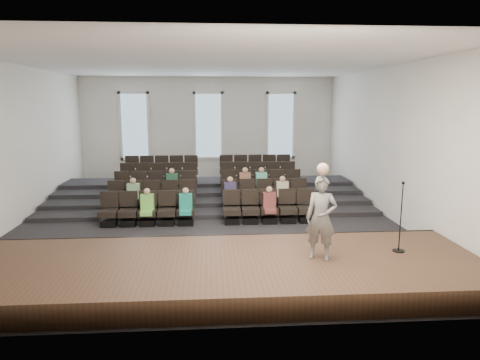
{
  "coord_description": "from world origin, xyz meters",
  "views": [
    {
      "loc": [
        0.05,
        -13.77,
        3.83
      ],
      "look_at": [
        1.07,
        0.5,
        1.21
      ],
      "focal_mm": 32.0,
      "sensor_mm": 36.0,
      "label": 1
    }
  ],
  "objects": [
    {
      "name": "wall_left",
      "position": [
        -6.02,
        0.0,
        2.5
      ],
      "size": [
        0.04,
        14.0,
        5.0
      ],
      "primitive_type": "cube",
      "color": "white",
      "rests_on": "ground"
    },
    {
      "name": "risers",
      "position": [
        0.0,
        3.17,
        0.2
      ],
      "size": [
        11.8,
        4.8,
        0.6
      ],
      "color": "black",
      "rests_on": "ground"
    },
    {
      "name": "seating_rows",
      "position": [
        -0.0,
        1.54,
        0.68
      ],
      "size": [
        6.8,
        4.7,
        1.67
      ],
      "color": "black",
      "rests_on": "ground"
    },
    {
      "name": "speaker",
      "position": [
        2.4,
        -5.12,
        1.4
      ],
      "size": [
        0.77,
        0.66,
        1.8
      ],
      "primitive_type": "imported",
      "rotation": [
        0.0,
        0.0,
        -0.41
      ],
      "color": "slate",
      "rests_on": "stage"
    },
    {
      "name": "mic_stand",
      "position": [
        4.29,
        -4.81,
        0.98
      ],
      "size": [
        0.27,
        0.27,
        1.61
      ],
      "color": "black",
      "rests_on": "stage"
    },
    {
      "name": "wall_front",
      "position": [
        0.0,
        -7.02,
        2.5
      ],
      "size": [
        12.0,
        0.04,
        5.0
      ],
      "primitive_type": "cube",
      "color": "white",
      "rests_on": "ground"
    },
    {
      "name": "audience",
      "position": [
        0.21,
        0.45,
        0.83
      ],
      "size": [
        5.45,
        2.64,
        1.1
      ],
      "color": "#78D254",
      "rests_on": "seating_rows"
    },
    {
      "name": "stage_lip",
      "position": [
        0.0,
        -3.33,
        0.25
      ],
      "size": [
        11.8,
        0.06,
        0.52
      ],
      "primitive_type": "cube",
      "color": "black",
      "rests_on": "ground"
    },
    {
      "name": "stage",
      "position": [
        0.0,
        -5.1,
        0.25
      ],
      "size": [
        11.8,
        3.6,
        0.5
      ],
      "primitive_type": "cube",
      "color": "#472B1E",
      "rests_on": "ground"
    },
    {
      "name": "ground",
      "position": [
        0.0,
        0.0,
        0.0
      ],
      "size": [
        14.0,
        14.0,
        0.0
      ],
      "primitive_type": "plane",
      "color": "black",
      "rests_on": "ground"
    },
    {
      "name": "wall_back",
      "position": [
        0.0,
        7.02,
        2.5
      ],
      "size": [
        12.0,
        0.04,
        5.0
      ],
      "primitive_type": "cube",
      "color": "white",
      "rests_on": "ground"
    },
    {
      "name": "wall_right",
      "position": [
        6.02,
        0.0,
        2.5
      ],
      "size": [
        0.04,
        14.0,
        5.0
      ],
      "primitive_type": "cube",
      "color": "white",
      "rests_on": "ground"
    },
    {
      "name": "ceiling",
      "position": [
        0.0,
        0.0,
        5.01
      ],
      "size": [
        12.0,
        14.0,
        0.02
      ],
      "primitive_type": "cube",
      "color": "white",
      "rests_on": "ground"
    },
    {
      "name": "windows",
      "position": [
        0.0,
        6.95,
        2.7
      ],
      "size": [
        8.44,
        0.1,
        3.24
      ],
      "color": "white",
      "rests_on": "wall_back"
    }
  ]
}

